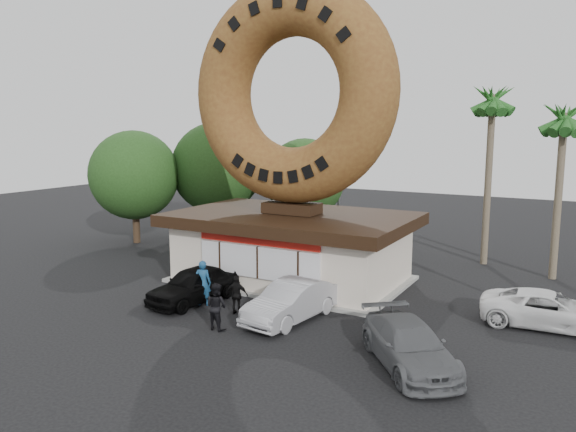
# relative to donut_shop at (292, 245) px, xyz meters

# --- Properties ---
(ground) EXTENTS (90.00, 90.00, 0.00)m
(ground) POSITION_rel_donut_shop_xyz_m (0.00, -5.98, -1.77)
(ground) COLOR black
(ground) RESTS_ON ground
(donut_shop) EXTENTS (11.20, 7.20, 3.80)m
(donut_shop) POSITION_rel_donut_shop_xyz_m (0.00, 0.00, 0.00)
(donut_shop) COLOR silver
(donut_shop) RESTS_ON ground
(giant_donut) EXTENTS (10.19, 2.60, 10.19)m
(giant_donut) POSITION_rel_donut_shop_xyz_m (0.00, 0.02, 7.13)
(giant_donut) COLOR brown
(giant_donut) RESTS_ON donut_shop
(tree_west) EXTENTS (6.00, 6.00, 7.65)m
(tree_west) POSITION_rel_donut_shop_xyz_m (-9.50, 7.02, 2.87)
(tree_west) COLOR #473321
(tree_west) RESTS_ON ground
(tree_mid) EXTENTS (5.20, 5.20, 6.63)m
(tree_mid) POSITION_rel_donut_shop_xyz_m (-4.00, 9.02, 2.25)
(tree_mid) COLOR #473321
(tree_mid) RESTS_ON ground
(tree_far) EXTENTS (5.60, 5.60, 7.14)m
(tree_far) POSITION_rel_donut_shop_xyz_m (-13.00, 3.02, 2.56)
(tree_far) COLOR #473321
(tree_far) RESTS_ON ground
(palm_near) EXTENTS (2.60, 2.60, 9.75)m
(palm_near) POSITION_rel_donut_shop_xyz_m (7.50, 8.02, 6.65)
(palm_near) COLOR #726651
(palm_near) RESTS_ON ground
(palm_far) EXTENTS (2.60, 2.60, 8.75)m
(palm_far) POSITION_rel_donut_shop_xyz_m (11.00, 6.52, 5.72)
(palm_far) COLOR #726651
(palm_far) RESTS_ON ground
(street_lamp) EXTENTS (2.11, 0.20, 8.00)m
(street_lamp) POSITION_rel_donut_shop_xyz_m (-1.86, 10.02, 2.72)
(street_lamp) COLOR #59595E
(street_lamp) RESTS_ON ground
(person_left) EXTENTS (0.81, 0.66, 1.90)m
(person_left) POSITION_rel_donut_shop_xyz_m (-1.42, -5.10, -0.82)
(person_left) COLOR navy
(person_left) RESTS_ON ground
(person_center) EXTENTS (0.92, 0.76, 1.75)m
(person_center) POSITION_rel_donut_shop_xyz_m (0.77, -7.14, -0.89)
(person_center) COLOR black
(person_center) RESTS_ON ground
(person_right) EXTENTS (0.99, 0.60, 1.57)m
(person_right) POSITION_rel_donut_shop_xyz_m (0.47, -5.37, -0.98)
(person_right) COLOR black
(person_right) RESTS_ON ground
(car_black) EXTENTS (2.30, 4.59, 1.50)m
(car_black) POSITION_rel_donut_shop_xyz_m (-2.01, -4.96, -1.02)
(car_black) COLOR black
(car_black) RESTS_ON ground
(car_silver) EXTENTS (2.16, 4.71, 1.50)m
(car_silver) POSITION_rel_donut_shop_xyz_m (2.69, -4.94, -1.02)
(car_silver) COLOR #ADADB2
(car_silver) RESTS_ON ground
(car_grey) EXTENTS (4.51, 4.92, 1.38)m
(car_grey) POSITION_rel_donut_shop_xyz_m (7.91, -6.84, -1.07)
(car_grey) COLOR slate
(car_grey) RESTS_ON ground
(car_white) EXTENTS (4.93, 2.53, 1.33)m
(car_white) POSITION_rel_donut_shop_xyz_m (11.38, -0.94, -1.10)
(car_white) COLOR white
(car_white) RESTS_ON ground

